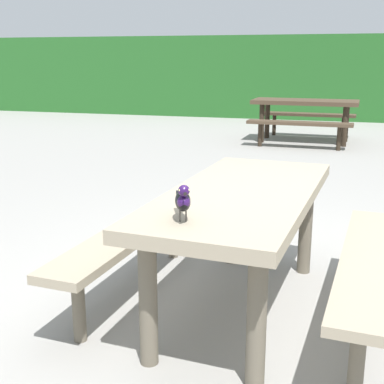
{
  "coord_description": "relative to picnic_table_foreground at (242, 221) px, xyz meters",
  "views": [
    {
      "loc": [
        0.34,
        -2.87,
        1.47
      ],
      "look_at": [
        -0.33,
        -0.55,
        0.84
      ],
      "focal_mm": 48.8,
      "sensor_mm": 36.0,
      "label": 1
    }
  ],
  "objects": [
    {
      "name": "picnic_table_mid_left",
      "position": [
        -0.14,
        6.56,
        0.0
      ],
      "size": [
        1.83,
        1.74,
        0.74
      ],
      "color": "#473828",
      "rests_on": "ground"
    },
    {
      "name": "picnic_table_foreground",
      "position": [
        0.0,
        0.0,
        0.0
      ],
      "size": [
        1.81,
        1.85,
        0.74
      ],
      "color": "gray",
      "rests_on": "ground"
    },
    {
      "name": "hedge_wall",
      "position": [
        0.18,
        10.92,
        0.43
      ],
      "size": [
        28.0,
        2.1,
        1.97
      ],
      "primitive_type": "cube",
      "color": "#235B23",
      "rests_on": "ground"
    },
    {
      "name": "bird_grackle",
      "position": [
        -0.15,
        -0.66,
        0.29
      ],
      "size": [
        0.14,
        0.27,
        0.18
      ],
      "color": "black",
      "rests_on": "picnic_table_foreground"
    },
    {
      "name": "ground_plane",
      "position": [
        0.18,
        0.05,
        -0.56
      ],
      "size": [
        60.0,
        60.0,
        0.0
      ],
      "primitive_type": "plane",
      "color": "gray"
    }
  ]
}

